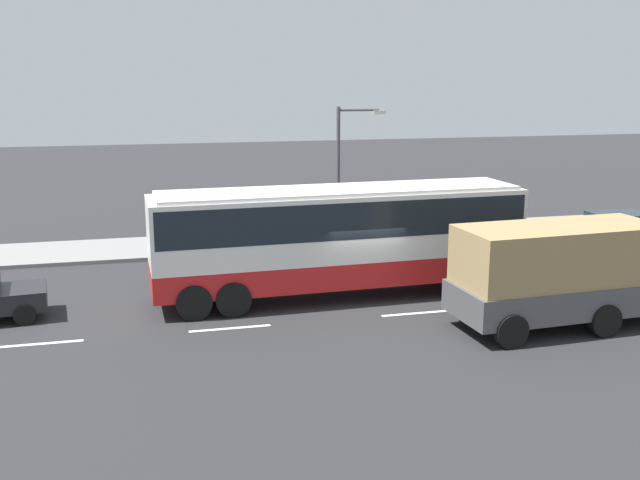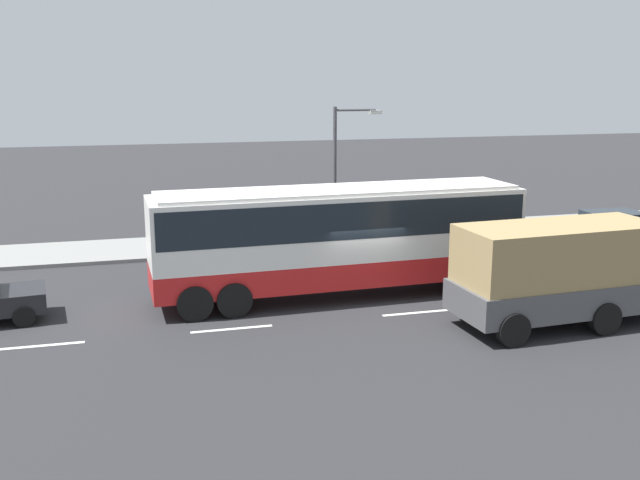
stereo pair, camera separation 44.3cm
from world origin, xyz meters
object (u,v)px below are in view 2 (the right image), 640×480
object	(u,v)px
cargo_truck	(580,269)
street_lamp	(341,164)
pedestrian_at_crossing	(429,210)
coach_bus	(339,230)
pedestrian_near_curb	(487,211)
car_white_minivan	(618,229)

from	to	relation	value
cargo_truck	street_lamp	world-z (taller)	street_lamp
cargo_truck	pedestrian_at_crossing	bearing A→B (deg)	83.96
street_lamp	coach_bus	bearing A→B (deg)	-106.95
pedestrian_near_curb	pedestrian_at_crossing	size ratio (longest dim) A/B	0.87
coach_bus	pedestrian_near_curb	world-z (taller)	coach_bus
car_white_minivan	pedestrian_near_curb	size ratio (longest dim) A/B	2.81
car_white_minivan	street_lamp	world-z (taller)	street_lamp
pedestrian_at_crossing	car_white_minivan	bearing A→B (deg)	61.33
cargo_truck	pedestrian_at_crossing	world-z (taller)	cargo_truck
coach_bus	cargo_truck	bearing A→B (deg)	-37.73
street_lamp	pedestrian_near_curb	bearing A→B (deg)	9.56
car_white_minivan	pedestrian_at_crossing	xyz separation A→B (m)	(-6.78, 4.57, 0.33)
pedestrian_near_curb	pedestrian_at_crossing	bearing A→B (deg)	129.00
coach_bus	pedestrian_at_crossing	xyz separation A→B (m)	(6.77, 8.16, -1.09)
pedestrian_at_crossing	street_lamp	bearing A→B (deg)	-67.08
pedestrian_near_curb	street_lamp	world-z (taller)	street_lamp
coach_bus	street_lamp	size ratio (longest dim) A/B	2.12
pedestrian_at_crossing	street_lamp	xyz separation A→B (m)	(-4.74, -1.51, 2.45)
pedestrian_near_curb	cargo_truck	bearing A→B (deg)	-152.02
car_white_minivan	pedestrian_near_curb	bearing A→B (deg)	134.19
car_white_minivan	street_lamp	distance (m)	12.24
coach_bus	cargo_truck	distance (m)	7.62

